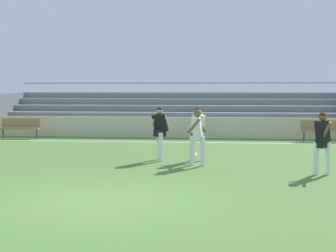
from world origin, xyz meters
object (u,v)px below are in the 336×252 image
(player_dark_on_ball, at_px, (160,129))
(player_white_dropping_back, at_px, (197,132))
(bench_far_right, at_px, (20,126))
(player_white_challenging, at_px, (198,129))
(player_dark_wide_left, at_px, (322,138))
(soccer_ball, at_px, (194,156))
(bleacher_stand, at_px, (174,111))
(bench_near_wall_gap, at_px, (323,129))

(player_dark_on_ball, xyz_separation_m, player_white_dropping_back, (1.21, -0.94, -0.02))
(player_dark_on_ball, bearing_deg, player_white_dropping_back, -37.72)
(bench_far_right, relative_size, player_white_dropping_back, 1.09)
(player_white_challenging, xyz_separation_m, player_dark_wide_left, (3.34, -2.17, -0.02))
(player_dark_wide_left, distance_m, soccer_ball, 4.29)
(player_dark_on_ball, relative_size, player_dark_wide_left, 1.02)
(bleacher_stand, distance_m, player_dark_wide_left, 13.02)
(player_dark_wide_left, height_order, player_white_dropping_back, player_white_dropping_back)
(player_white_challenging, bearing_deg, player_dark_on_ball, -176.90)
(player_dark_wide_left, relative_size, soccer_ball, 7.45)
(bench_near_wall_gap, xyz_separation_m, player_dark_on_ball, (-6.19, -6.08, 0.45))
(bench_far_right, xyz_separation_m, player_white_dropping_back, (8.25, -7.01, 0.43))
(player_white_challenging, distance_m, soccer_ball, 0.92)
(player_white_challenging, bearing_deg, bleacher_stand, 99.30)
(bench_near_wall_gap, distance_m, soccer_ball, 7.74)
(bench_near_wall_gap, relative_size, soccer_ball, 8.18)
(bleacher_stand, bearing_deg, player_white_challenging, -80.70)
(bench_near_wall_gap, xyz_separation_m, player_dark_wide_left, (-1.67, -8.18, 0.43))
(bench_near_wall_gap, relative_size, player_dark_wide_left, 1.10)
(soccer_ball, bearing_deg, player_dark_wide_left, -34.81)
(player_dark_wide_left, xyz_separation_m, soccer_ball, (-3.45, 2.40, -0.86))
(bleacher_stand, xyz_separation_m, player_dark_on_ball, (0.44, -9.94, -0.07))
(bench_far_right, xyz_separation_m, bench_near_wall_gap, (13.23, 0.00, 0.00))
(bench_far_right, xyz_separation_m, player_white_challenging, (8.22, -6.01, 0.44))
(bench_near_wall_gap, distance_m, player_white_challenging, 7.84)
(player_white_challenging, relative_size, player_dark_wide_left, 1.02)
(bleacher_stand, xyz_separation_m, player_white_challenging, (1.62, -9.87, -0.08))
(bench_near_wall_gap, distance_m, player_white_dropping_back, 8.61)
(player_dark_wide_left, bearing_deg, bleacher_stand, 112.37)
(soccer_ball, bearing_deg, bench_far_right, 144.50)
(player_white_challenging, bearing_deg, player_dark_wide_left, -33.02)
(bench_far_right, distance_m, bench_near_wall_gap, 13.23)
(bleacher_stand, relative_size, player_dark_wide_left, 10.71)
(player_white_challenging, relative_size, player_white_dropping_back, 1.01)
(bench_far_right, xyz_separation_m, player_dark_wide_left, (11.56, -8.18, 0.43))
(player_white_dropping_back, bearing_deg, player_white_challenging, 91.72)
(player_dark_wide_left, bearing_deg, player_white_dropping_back, 160.55)
(bench_near_wall_gap, relative_size, player_white_challenging, 1.08)
(bleacher_stand, xyz_separation_m, player_white_dropping_back, (1.65, -10.88, -0.09))
(bench_far_right, relative_size, soccer_ball, 8.18)
(player_white_dropping_back, bearing_deg, player_dark_wide_left, -19.45)
(bench_near_wall_gap, bearing_deg, bleacher_stand, 149.76)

